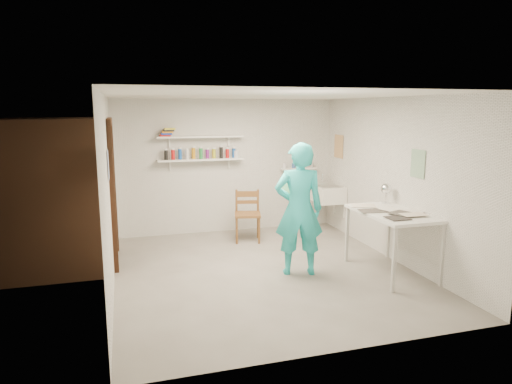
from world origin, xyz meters
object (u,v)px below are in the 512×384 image
object	(u,v)px
desk_lamp	(386,189)
work_table	(391,243)
wall_clock	(290,185)
wooden_chair	(248,214)
belfast_sink	(328,194)
man	(299,209)

from	to	relation	value
desk_lamp	work_table	bearing A→B (deg)	-112.42
wall_clock	wooden_chair	world-z (taller)	wall_clock
wall_clock	work_table	world-z (taller)	wall_clock
belfast_sink	wall_clock	world-z (taller)	wall_clock
wooden_chair	desk_lamp	bearing A→B (deg)	-28.70
belfast_sink	wooden_chair	world-z (taller)	wooden_chair
desk_lamp	man	bearing A→B (deg)	-173.20
work_table	wooden_chair	bearing A→B (deg)	125.73
wall_clock	wooden_chair	xyz separation A→B (m)	(-0.20, 1.48, -0.74)
wall_clock	belfast_sink	bearing A→B (deg)	64.54
belfast_sink	work_table	world-z (taller)	work_table
work_table	desk_lamp	size ratio (longest dim) A/B	8.00
belfast_sink	man	distance (m)	2.33
belfast_sink	wooden_chair	bearing A→B (deg)	-172.29
work_table	man	bearing A→B (deg)	164.12
belfast_sink	man	world-z (taller)	man
belfast_sink	work_table	xyz separation A→B (m)	(-0.11, -2.26, -0.27)
belfast_sink	desk_lamp	size ratio (longest dim) A/B	3.71
work_table	desk_lamp	bearing A→B (deg)	67.58
belfast_sink	man	xyz separation A→B (m)	(-1.33, -1.91, 0.20)
work_table	desk_lamp	xyz separation A→B (m)	(0.21, 0.52, 0.65)
man	wooden_chair	distance (m)	1.77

